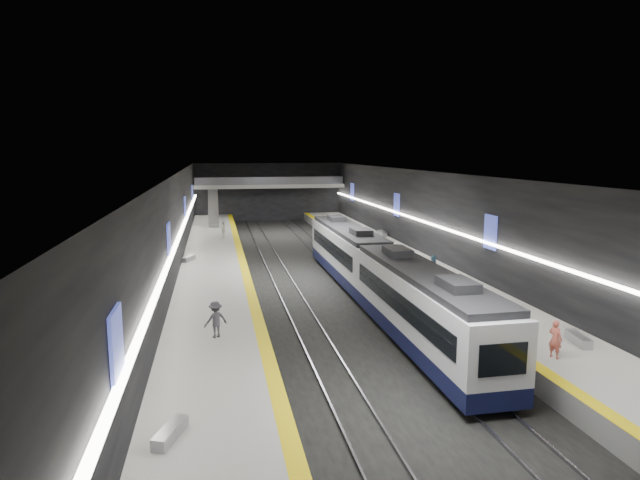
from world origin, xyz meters
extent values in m
plane|color=black|center=(0.00, 0.00, 0.00)|extent=(70.00, 70.00, 0.00)
cube|color=beige|center=(0.00, 0.00, 8.00)|extent=(20.00, 70.00, 0.04)
cube|color=black|center=(-10.00, 0.00, 4.00)|extent=(0.04, 70.00, 8.00)
cube|color=black|center=(10.00, 0.00, 4.00)|extent=(0.04, 70.00, 8.00)
cube|color=black|center=(0.00, 35.00, 4.00)|extent=(20.00, 0.04, 8.00)
cube|color=slate|center=(-7.50, 0.00, 0.50)|extent=(5.00, 70.00, 1.00)
cube|color=#B3B3AD|center=(-7.50, 0.00, 1.01)|extent=(5.00, 70.00, 0.02)
cube|color=yellow|center=(-5.30, 0.00, 1.02)|extent=(0.60, 70.00, 0.02)
cube|color=slate|center=(7.50, 0.00, 0.50)|extent=(5.00, 70.00, 1.00)
cube|color=#B3B3AD|center=(7.50, 0.00, 1.01)|extent=(5.00, 70.00, 0.02)
cube|color=yellow|center=(5.30, 0.00, 1.02)|extent=(0.60, 70.00, 0.02)
cube|color=gray|center=(-3.22, 0.00, 0.06)|extent=(0.08, 70.00, 0.12)
cube|color=gray|center=(-1.78, 0.00, 0.06)|extent=(0.08, 70.00, 0.12)
cube|color=gray|center=(1.78, 0.00, 0.06)|extent=(0.08, 70.00, 0.12)
cube|color=gray|center=(3.22, 0.00, 0.06)|extent=(0.08, 70.00, 0.12)
cube|color=#10143C|center=(2.50, -15.16, 0.75)|extent=(2.65, 15.00, 0.80)
cube|color=white|center=(2.50, -15.16, 2.40)|extent=(2.65, 15.00, 2.50)
cube|color=black|center=(2.50, -15.16, 3.80)|extent=(2.44, 14.25, 0.30)
cube|color=black|center=(2.50, -15.16, 2.45)|extent=(2.69, 13.20, 1.00)
cube|color=black|center=(2.50, -22.68, 2.35)|extent=(1.85, 0.05, 1.20)
cube|color=#10143C|center=(2.50, -0.16, 0.75)|extent=(2.65, 15.00, 0.80)
cube|color=white|center=(2.50, -0.16, 2.40)|extent=(2.65, 15.00, 2.50)
cube|color=black|center=(2.50, -0.16, 3.80)|extent=(2.44, 14.25, 0.30)
cube|color=black|center=(2.50, -0.16, 2.45)|extent=(2.69, 13.20, 1.00)
cube|color=black|center=(2.50, -7.68, 2.35)|extent=(1.85, 0.05, 1.20)
cube|color=#3C48B6|center=(-9.92, -25.00, 4.50)|extent=(0.10, 1.50, 2.20)
cube|color=#3C48B6|center=(-9.92, -8.00, 4.50)|extent=(0.10, 1.50, 2.20)
cube|color=#3C48B6|center=(-9.92, 10.00, 4.50)|extent=(0.10, 1.50, 2.20)
cube|color=#3C48B6|center=(-9.92, 27.00, 4.50)|extent=(0.10, 1.50, 2.20)
cube|color=#3C48B6|center=(9.92, -8.00, 4.50)|extent=(0.10, 1.50, 2.20)
cube|color=#3C48B6|center=(9.92, 10.00, 4.50)|extent=(0.10, 1.50, 2.20)
cube|color=#3C48B6|center=(9.92, 27.00, 4.50)|extent=(0.10, 1.50, 2.20)
cube|color=white|center=(-9.80, 0.00, 3.80)|extent=(0.25, 68.60, 0.12)
cube|color=white|center=(9.80, 0.00, 3.80)|extent=(0.25, 68.60, 0.12)
cube|color=gray|center=(0.00, 33.00, 5.00)|extent=(20.00, 3.00, 0.50)
cube|color=#47474C|center=(0.00, 31.55, 5.75)|extent=(19.60, 0.08, 1.00)
cube|color=#99999E|center=(-7.50, 26.00, 2.90)|extent=(1.20, 7.50, 3.92)
cube|color=#99999E|center=(-8.84, -23.41, 1.20)|extent=(1.04, 1.70, 0.40)
cube|color=#99999E|center=(-9.50, 3.81, 1.20)|extent=(1.08, 1.67, 0.40)
cube|color=#99999E|center=(8.65, -18.60, 1.21)|extent=(0.78, 1.78, 0.42)
cube|color=#99999E|center=(9.50, 13.04, 1.24)|extent=(0.59, 2.00, 0.49)
imported|color=#CA5A4B|center=(6.51, -19.91, 1.83)|extent=(0.59, 0.71, 1.65)
imported|color=teal|center=(6.64, -6.93, 1.94)|extent=(1.11, 0.99, 1.88)
imported|color=silver|center=(-6.54, 14.41, 1.86)|extent=(0.70, 1.09, 1.72)
imported|color=#3D3C43|center=(-7.44, -14.59, 1.86)|extent=(1.27, 1.03, 1.72)
camera|label=1|loc=(-7.30, -38.96, 9.61)|focal=30.00mm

